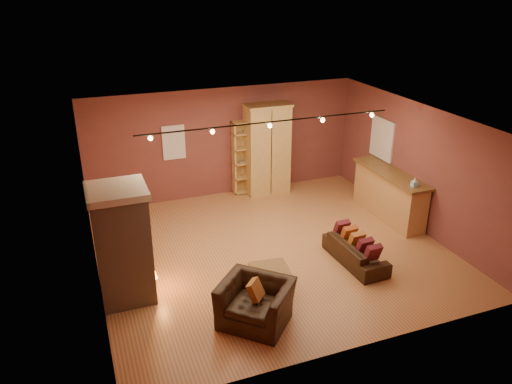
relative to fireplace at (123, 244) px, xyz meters
name	(u,v)px	position (x,y,z in m)	size (l,w,h in m)	color
floor	(272,250)	(3.04, 0.60, -1.06)	(7.00, 7.00, 0.00)	#9E6238
ceiling	(274,121)	(3.04, 0.60, 1.74)	(7.00, 7.00, 0.00)	brown
back_wall	(224,142)	(3.04, 3.85, 0.34)	(7.00, 0.02, 2.80)	brown
left_wall	(90,216)	(-0.46, 0.60, 0.34)	(0.02, 6.50, 2.80)	brown
right_wall	(418,167)	(6.54, 0.60, 0.34)	(0.02, 6.50, 2.80)	brown
fireplace	(123,244)	(0.00, 0.00, 0.00)	(1.01, 0.98, 2.12)	tan
back_window	(174,142)	(1.74, 3.83, 0.49)	(0.56, 0.04, 0.86)	white
bookcase	(247,156)	(3.62, 3.75, -0.07)	(0.79, 0.31, 1.94)	#DEB86C
armoire	(267,149)	(4.10, 3.55, 0.13)	(1.17, 0.66, 2.37)	#DEB86C
bar_counter	(389,194)	(6.24, 1.12, -0.49)	(0.63, 2.36, 1.13)	tan
tissue_box	(415,183)	(6.19, 0.22, 0.16)	(0.14, 0.14, 0.23)	#95C8EE
right_window	(382,139)	(6.51, 2.00, 0.59)	(0.05, 0.90, 1.00)	white
loveseat	(356,248)	(4.41, -0.45, -0.73)	(0.52, 1.60, 0.70)	black
armchair	(255,296)	(1.88, -1.49, -0.57)	(1.32, 1.30, 0.98)	black
coffee_table	(270,273)	(2.42, -0.82, -0.63)	(0.74, 0.74, 0.50)	brown
track_rail	(270,124)	(3.04, 0.80, 1.63)	(5.20, 0.09, 0.13)	black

